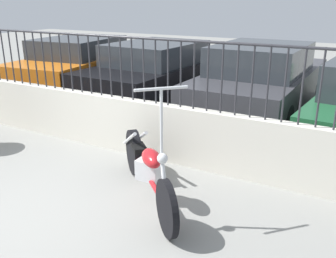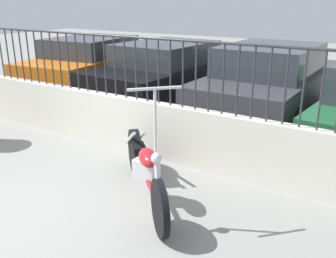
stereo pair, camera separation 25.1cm
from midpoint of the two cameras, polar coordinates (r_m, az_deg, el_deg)
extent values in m
plane|color=gray|center=(4.56, -21.30, -12.15)|extent=(40.00, 40.00, 0.00)
cube|color=beige|center=(5.81, -4.24, 0.60)|extent=(9.93, 0.18, 0.85)
cylinder|color=#2D2D33|center=(7.82, -23.24, 10.63)|extent=(0.02, 0.02, 0.93)
cylinder|color=#2D2D33|center=(7.65, -22.37, 10.59)|extent=(0.02, 0.02, 0.93)
cylinder|color=#2D2D33|center=(7.49, -21.46, 10.55)|extent=(0.02, 0.02, 0.93)
cylinder|color=#2D2D33|center=(7.34, -20.51, 10.50)|extent=(0.02, 0.02, 0.93)
cylinder|color=#2D2D33|center=(7.18, -19.52, 10.44)|extent=(0.02, 0.02, 0.93)
cylinder|color=#2D2D33|center=(7.03, -18.48, 10.38)|extent=(0.02, 0.02, 0.93)
cylinder|color=#2D2D33|center=(6.88, -17.41, 10.32)|extent=(0.02, 0.02, 0.93)
cylinder|color=#2D2D33|center=(6.73, -16.28, 10.25)|extent=(0.02, 0.02, 0.93)
cylinder|color=#2D2D33|center=(6.58, -15.10, 10.16)|extent=(0.02, 0.02, 0.93)
cylinder|color=#2D2D33|center=(6.44, -13.87, 10.08)|extent=(0.02, 0.02, 0.93)
cylinder|color=#2D2D33|center=(6.30, -12.59, 9.98)|extent=(0.02, 0.02, 0.93)
cylinder|color=#2D2D33|center=(6.16, -11.25, 9.87)|extent=(0.02, 0.02, 0.93)
cylinder|color=#2D2D33|center=(6.03, -9.85, 9.76)|extent=(0.02, 0.02, 0.93)
cylinder|color=#2D2D33|center=(5.90, -8.39, 9.63)|extent=(0.02, 0.02, 0.93)
cylinder|color=#2D2D33|center=(5.77, -6.87, 9.49)|extent=(0.02, 0.02, 0.93)
cylinder|color=#2D2D33|center=(5.65, -5.28, 9.33)|extent=(0.02, 0.02, 0.93)
cylinder|color=#2D2D33|center=(5.54, -3.62, 9.16)|extent=(0.02, 0.02, 0.93)
cylinder|color=#2D2D33|center=(5.42, -1.90, 8.98)|extent=(0.02, 0.02, 0.93)
cylinder|color=#2D2D33|center=(5.32, -0.11, 8.78)|extent=(0.02, 0.02, 0.93)
cylinder|color=#2D2D33|center=(5.21, 1.76, 8.57)|extent=(0.02, 0.02, 0.93)
cylinder|color=#2D2D33|center=(5.12, 3.69, 8.33)|extent=(0.02, 0.02, 0.93)
cylinder|color=#2D2D33|center=(5.03, 5.69, 8.08)|extent=(0.02, 0.02, 0.93)
cylinder|color=#2D2D33|center=(4.94, 7.76, 7.81)|extent=(0.02, 0.02, 0.93)
cylinder|color=#2D2D33|center=(4.87, 9.90, 7.52)|extent=(0.02, 0.02, 0.93)
cylinder|color=#2D2D33|center=(4.80, 12.10, 7.21)|extent=(0.02, 0.02, 0.93)
cylinder|color=#2D2D33|center=(4.73, 14.36, 6.88)|extent=(0.02, 0.02, 0.93)
cylinder|color=#2D2D33|center=(4.68, 16.67, 6.53)|extent=(0.02, 0.02, 0.93)
cylinder|color=#2D2D33|center=(4.63, 19.03, 6.16)|extent=(0.02, 0.02, 0.93)
cylinder|color=#2D2D33|center=(4.59, 21.43, 5.77)|extent=(0.02, 0.02, 0.93)
cylinder|color=#2D2D33|center=(4.56, 23.87, 5.37)|extent=(0.02, 0.02, 0.93)
cylinder|color=#2D2D33|center=(5.53, -4.58, 13.81)|extent=(9.93, 0.04, 0.04)
cylinder|color=black|center=(3.81, 0.69, -12.01)|extent=(0.48, 0.46, 0.60)
cylinder|color=black|center=(5.13, -3.63, -3.43)|extent=(0.52, 0.50, 0.61)
cylinder|color=#AD191E|center=(4.46, -1.81, -7.09)|extent=(1.05, 1.00, 0.06)
cube|color=silver|center=(4.37, -1.69, -6.19)|extent=(0.28, 0.18, 0.24)
ellipsoid|color=#AD191E|center=(4.18, -1.36, -4.40)|extent=(0.43, 0.43, 0.18)
cube|color=black|center=(4.79, -3.01, -2.78)|extent=(0.31, 0.31, 0.06)
cylinder|color=silver|center=(3.76, 0.35, -8.06)|extent=(0.19, 0.18, 0.51)
sphere|color=silver|center=(3.72, 0.13, -4.50)|extent=(0.11, 0.11, 0.11)
cylinder|color=silver|center=(3.61, 0.02, 0.92)|extent=(0.03, 0.03, 0.68)
cylinder|color=silver|center=(3.52, 0.02, 6.18)|extent=(0.38, 0.40, 0.03)
cylinder|color=silver|center=(5.00, -4.37, -1.38)|extent=(0.58, 0.55, 0.43)
cylinder|color=silver|center=(5.02, -2.79, -1.25)|extent=(0.58, 0.55, 0.43)
cylinder|color=black|center=(11.64, -9.58, 9.30)|extent=(0.18, 0.65, 0.64)
cylinder|color=black|center=(10.77, -2.13, 8.77)|extent=(0.18, 0.65, 0.64)
cylinder|color=black|center=(9.62, -18.74, 6.49)|extent=(0.18, 0.65, 0.64)
cylinder|color=black|center=(8.55, -10.53, 5.68)|extent=(0.18, 0.65, 0.64)
cube|color=orange|center=(10.04, -10.07, 9.22)|extent=(2.28, 4.49, 0.68)
cube|color=#2D3338|center=(9.79, -11.01, 12.25)|extent=(1.84, 2.24, 0.45)
cylinder|color=black|center=(10.61, 1.64, 8.62)|extent=(0.13, 0.64, 0.64)
cylinder|color=black|center=(9.80, 10.24, 7.43)|extent=(0.13, 0.64, 0.64)
cylinder|color=black|center=(8.43, -8.93, 5.60)|extent=(0.13, 0.64, 0.64)
cylinder|color=black|center=(7.38, 0.97, 3.87)|extent=(0.13, 0.64, 0.64)
cube|color=black|center=(8.94, 1.37, 8.16)|extent=(2.02, 4.63, 0.64)
cube|color=#2D3338|center=(8.66, 0.56, 11.52)|extent=(1.74, 2.25, 0.47)
cylinder|color=black|center=(9.47, 13.88, 6.76)|extent=(0.12, 0.64, 0.64)
cylinder|color=black|center=(9.08, 23.86, 5.14)|extent=(0.12, 0.64, 0.64)
cylinder|color=black|center=(7.00, 6.23, 2.90)|extent=(0.12, 0.64, 0.64)
cylinder|color=black|center=(6.46, 19.52, 0.48)|extent=(0.12, 0.64, 0.64)
cube|color=#38383D|center=(7.89, 16.35, 6.00)|extent=(1.84, 4.45, 0.67)
cube|color=#2D3338|center=(7.57, 16.27, 10.15)|extent=(1.63, 2.15, 0.54)
cylinder|color=black|center=(6.09, 22.26, -0.99)|extent=(0.16, 0.65, 0.64)
camera|label=1|loc=(0.13, -88.50, 0.52)|focal=40.00mm
camera|label=2|loc=(0.13, 91.50, -0.52)|focal=40.00mm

